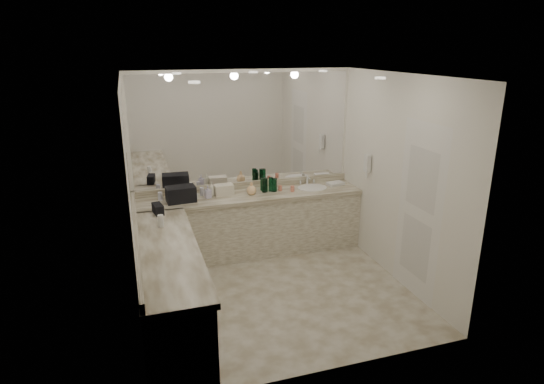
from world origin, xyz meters
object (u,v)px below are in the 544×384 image
object	(u,v)px
sink	(312,188)
hand_towel	(335,184)
wall_phone	(367,163)
cream_cosmetic_case	(224,190)
soap_bottle_a	(212,189)
black_toiletry_bag	(181,194)
soap_bottle_b	(208,192)
soap_bottle_c	(251,188)

from	to	relation	value
sink	hand_towel	bearing A→B (deg)	6.22
wall_phone	cream_cosmetic_case	world-z (taller)	wall_phone
hand_towel	soap_bottle_a	bearing A→B (deg)	179.01
wall_phone	soap_bottle_a	xyz separation A→B (m)	(-2.09, 0.58, -0.35)
sink	hand_towel	world-z (taller)	hand_towel
wall_phone	black_toiletry_bag	size ratio (longest dim) A/B	0.62
sink	cream_cosmetic_case	xyz separation A→B (m)	(-1.31, 0.07, 0.08)
cream_cosmetic_case	black_toiletry_bag	bearing A→B (deg)	-172.60
wall_phone	soap_bottle_b	world-z (taller)	wall_phone
cream_cosmetic_case	soap_bottle_a	xyz separation A→B (m)	(-0.17, 0.00, 0.03)
black_toiletry_bag	soap_bottle_c	world-z (taller)	black_toiletry_bag
sink	soap_bottle_a	bearing A→B (deg)	177.09
wall_phone	soap_bottle_b	bearing A→B (deg)	166.89
wall_phone	soap_bottle_a	distance (m)	2.19
sink	soap_bottle_a	xyz separation A→B (m)	(-1.48, 0.08, 0.11)
hand_towel	black_toiletry_bag	bearing A→B (deg)	-178.02
wall_phone	soap_bottle_b	distance (m)	2.24
black_toiletry_bag	hand_towel	world-z (taller)	black_toiletry_bag
soap_bottle_a	soap_bottle_b	distance (m)	0.10
cream_cosmetic_case	soap_bottle_b	xyz separation A→B (m)	(-0.24, -0.07, 0.01)
soap_bottle_c	wall_phone	bearing A→B (deg)	-17.26
soap_bottle_a	black_toiletry_bag	bearing A→B (deg)	-165.65
black_toiletry_bag	soap_bottle_c	bearing A→B (deg)	0.90
sink	cream_cosmetic_case	world-z (taller)	cream_cosmetic_case
black_toiletry_bag	sink	bearing A→B (deg)	1.11
hand_towel	soap_bottle_b	size ratio (longest dim) A/B	1.38
wall_phone	black_toiletry_bag	xyz separation A→B (m)	(-2.52, 0.46, -0.34)
sink	soap_bottle_c	xyz separation A→B (m)	(-0.93, -0.02, 0.09)
hand_towel	cream_cosmetic_case	bearing A→B (deg)	178.94
soap_bottle_b	soap_bottle_a	bearing A→B (deg)	46.94
cream_cosmetic_case	soap_bottle_b	distance (m)	0.25
sink	hand_towel	xyz separation A→B (m)	(0.39, 0.04, 0.03)
soap_bottle_a	cream_cosmetic_case	bearing A→B (deg)	-0.29
cream_cosmetic_case	soap_bottle_c	world-z (taller)	soap_bottle_c
black_toiletry_bag	cream_cosmetic_case	xyz separation A→B (m)	(0.61, 0.11, -0.03)
sink	hand_towel	distance (m)	0.40
sink	hand_towel	size ratio (longest dim) A/B	1.82
wall_phone	soap_bottle_a	bearing A→B (deg)	164.58
cream_cosmetic_case	soap_bottle_a	size ratio (longest dim) A/B	1.30
black_toiletry_bag	soap_bottle_a	size ratio (longest dim) A/B	1.90
cream_cosmetic_case	soap_bottle_c	bearing A→B (deg)	-17.30
hand_towel	soap_bottle_c	world-z (taller)	soap_bottle_c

